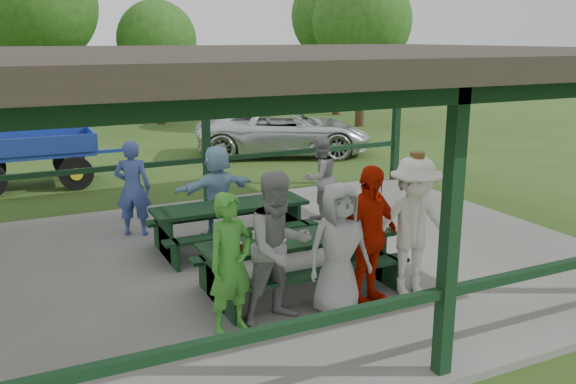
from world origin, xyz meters
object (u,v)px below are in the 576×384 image
picnic_table_near (298,256)px  spectator_grey (320,177)px  picnic_table_far (231,220)px  contestant_grey_left (279,248)px  pickup_truck (284,131)px  contestant_grey_mid (339,250)px  contestant_white_fedora (414,227)px  spectator_lblue (217,191)px  spectator_blue (133,188)px  contestant_red (368,237)px  contestant_green (231,264)px  farm_trailer (31,158)px

picnic_table_near → spectator_grey: bearing=56.5°
picnic_table_far → contestant_grey_left: size_ratio=1.35×
spectator_grey → pickup_truck: spectator_grey is taller
contestant_grey_mid → spectator_grey: 4.25m
picnic_table_near → contestant_white_fedora: bearing=-32.8°
picnic_table_near → spectator_lblue: bearing=94.4°
spectator_blue → contestant_red: bearing=140.3°
contestant_grey_mid → contestant_grey_left: bearing=172.9°
contestant_green → contestant_grey_mid: size_ratio=0.99×
contestant_grey_left → spectator_blue: size_ratio=1.11×
contestant_red → contestant_white_fedora: contestant_white_fedora is taller
contestant_grey_mid → contestant_white_fedora: bearing=8.4°
picnic_table_far → spectator_lblue: 0.80m
contestant_white_fedora → farm_trailer: size_ratio=0.49×
picnic_table_near → pickup_truck: 10.51m
contestant_green → contestant_grey_left: contestant_grey_left is taller
contestant_green → spectator_grey: 4.89m
contestant_red → farm_trailer: contestant_red is taller
spectator_blue → farm_trailer: bearing=-50.9°
contestant_white_fedora → spectator_blue: 5.09m
contestant_green → spectator_blue: 4.18m
picnic_table_far → farm_trailer: farm_trailer is taller
picnic_table_near → contestant_grey_left: (-0.65, -0.76, 0.46)m
contestant_grey_left → pickup_truck: 11.48m
contestant_red → spectator_blue: (-2.10, 4.25, -0.08)m
contestant_green → contestant_white_fedora: contestant_white_fedora is taller
spectator_lblue → pickup_truck: 8.22m
contestant_green → contestant_red: 1.85m
spectator_lblue → contestant_green: bearing=64.8°
picnic_table_far → farm_trailer: (-2.65, 6.49, 0.12)m
contestant_white_fedora → spectator_lblue: size_ratio=1.22×
contestant_red → farm_trailer: size_ratio=0.46×
picnic_table_near → pickup_truck: (4.33, 9.58, 0.15)m
spectator_lblue → spectator_grey: (2.14, 0.19, -0.01)m
contestant_red → spectator_grey: contestant_red is taller
spectator_lblue → farm_trailer: size_ratio=0.40×
picnic_table_far → contestant_green: contestant_green is taller
contestant_white_fedora → spectator_blue: size_ratio=1.16×
spectator_lblue → spectator_blue: bearing=-35.3°
contestant_green → contestant_red: (1.85, -0.07, 0.08)m
spectator_lblue → spectator_blue: spectator_blue is taller
contestant_grey_left → farm_trailer: contestant_grey_left is taller
picnic_table_far → spectator_blue: bearing=132.5°
contestant_grey_left → farm_trailer: (-2.25, 9.25, -0.35)m
contestant_grey_left → spectator_blue: 4.26m
contestant_green → pickup_truck: bearing=45.1°
pickup_truck → farm_trailer: 7.30m
pickup_truck → picnic_table_near: bearing=177.7°
picnic_table_far → pickup_truck: pickup_truck is taller
spectator_blue → picnic_table_far: bearing=156.5°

